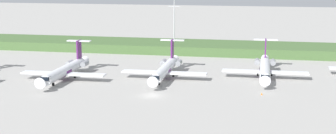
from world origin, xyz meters
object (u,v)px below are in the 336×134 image
(regional_jet_third, at_px, (165,69))
(antenna_mast, at_px, (174,22))
(safety_cone_front_marker, at_px, (262,94))
(regional_jet_second, at_px, (65,70))
(regional_jet_fourth, at_px, (265,68))

(regional_jet_third, relative_size, antenna_mast, 1.29)
(regional_jet_third, relative_size, safety_cone_front_marker, 56.36)
(regional_jet_second, xyz_separation_m, antenna_mast, (19.98, 52.42, 7.44))
(regional_jet_third, distance_m, antenna_mast, 46.92)
(safety_cone_front_marker, bearing_deg, regional_jet_third, 152.27)
(regional_jet_second, relative_size, regional_jet_third, 1.00)
(regional_jet_second, relative_size, antenna_mast, 1.29)
(regional_jet_second, relative_size, regional_jet_fourth, 1.00)
(safety_cone_front_marker, bearing_deg, regional_jet_second, 172.23)
(regional_jet_third, xyz_separation_m, antenna_mast, (-5.83, 45.96, 7.44))
(regional_jet_second, distance_m, antenna_mast, 56.60)
(regional_jet_third, height_order, safety_cone_front_marker, regional_jet_third)
(regional_jet_fourth, height_order, antenna_mast, antenna_mast)
(antenna_mast, bearing_deg, regional_jet_second, -110.87)
(regional_jet_second, bearing_deg, regional_jet_fourth, 13.40)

